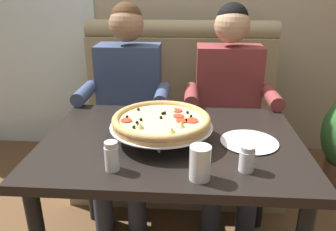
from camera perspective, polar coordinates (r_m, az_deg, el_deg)
booth_bench at (r=2.40m, az=1.82°, el=-2.06°), size 1.40×0.78×1.13m
dining_table at (r=1.51m, az=0.63°, el=-7.34°), size 1.14×0.82×0.73m
diner_left at (r=2.08m, az=-7.10°, el=3.10°), size 0.54×0.64×1.27m
diner_right at (r=2.05m, az=10.46°, el=2.69°), size 0.54×0.64×1.27m
pizza at (r=1.42m, az=-1.15°, el=-0.98°), size 0.45×0.45×0.12m
shaker_pepper_flakes at (r=1.24m, az=13.48°, el=-7.53°), size 0.06×0.06×0.10m
shaker_parmesan at (r=1.23m, az=-9.69°, el=-7.28°), size 0.05×0.05×0.11m
plate_near_left at (r=1.47m, az=13.87°, el=-4.21°), size 0.25×0.25×0.02m
drinking_glass at (r=1.16m, az=5.56°, el=-8.45°), size 0.08×0.08×0.13m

